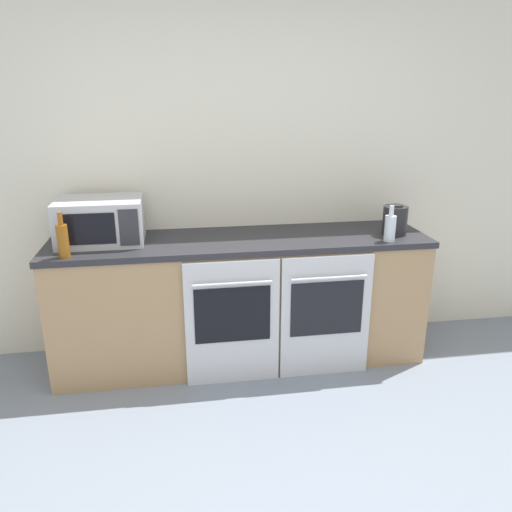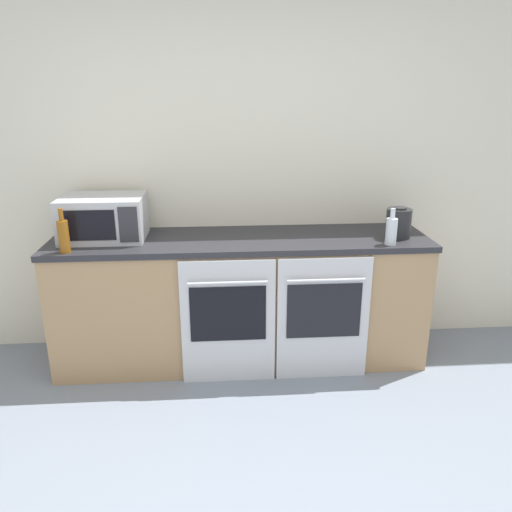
# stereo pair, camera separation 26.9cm
# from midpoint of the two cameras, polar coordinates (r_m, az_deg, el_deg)

# --- Properties ---
(wall_back) EXTENTS (10.00, 0.06, 2.60)m
(wall_back) POSITION_cam_midpoint_polar(r_m,az_deg,el_deg) (3.59, -4.71, 9.69)
(wall_back) COLOR silver
(wall_back) RESTS_ON ground_plane
(counter_back) EXTENTS (2.54, 0.63, 0.90)m
(counter_back) POSITION_cam_midpoint_polar(r_m,az_deg,el_deg) (3.51, -3.92, -4.97)
(counter_back) COLOR tan
(counter_back) RESTS_ON ground_plane
(oven_left) EXTENTS (0.60, 0.06, 0.85)m
(oven_left) POSITION_cam_midpoint_polar(r_m,az_deg,el_deg) (3.22, -5.12, -7.62)
(oven_left) COLOR silver
(oven_left) RESTS_ON ground_plane
(oven_right) EXTENTS (0.60, 0.06, 0.85)m
(oven_right) POSITION_cam_midpoint_polar(r_m,az_deg,el_deg) (3.31, 5.67, -6.87)
(oven_right) COLOR silver
(oven_right) RESTS_ON ground_plane
(microwave) EXTENTS (0.54, 0.40, 0.28)m
(microwave) POSITION_cam_midpoint_polar(r_m,az_deg,el_deg) (3.42, -19.50, 3.80)
(microwave) COLOR #B7BABF
(microwave) RESTS_ON counter_back
(bottle_clear) EXTENTS (0.07, 0.07, 0.24)m
(bottle_clear) POSITION_cam_midpoint_polar(r_m,az_deg,el_deg) (3.34, 12.86, 3.18)
(bottle_clear) COLOR silver
(bottle_clear) RESTS_ON counter_back
(bottle_amber) EXTENTS (0.07, 0.07, 0.28)m
(bottle_amber) POSITION_cam_midpoint_polar(r_m,az_deg,el_deg) (3.19, -23.50, 1.67)
(bottle_amber) COLOR #8C5114
(bottle_amber) RESTS_ON counter_back
(kettle) EXTENTS (0.17, 0.17, 0.21)m
(kettle) POSITION_cam_midpoint_polar(r_m,az_deg,el_deg) (3.51, 13.49, 3.99)
(kettle) COLOR #232326
(kettle) RESTS_ON counter_back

